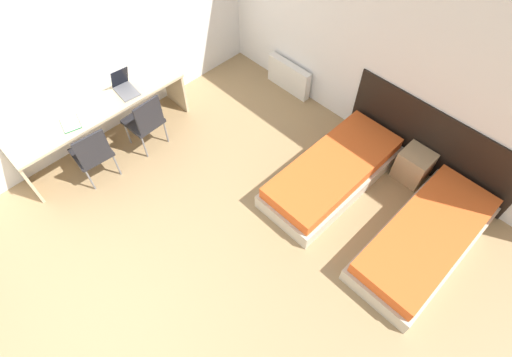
% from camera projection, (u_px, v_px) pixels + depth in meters
% --- Properties ---
extents(ground_plane, '(20.00, 20.00, 0.00)m').
position_uv_depth(ground_plane, '(85.00, 346.00, 4.09)').
color(ground_plane, '#9E7F56').
extents(wall_back, '(5.91, 0.05, 2.70)m').
position_uv_depth(wall_back, '(375.00, 46.00, 4.89)').
color(wall_back, white).
rests_on(wall_back, ground_plane).
extents(wall_left, '(0.05, 5.48, 2.70)m').
position_uv_depth(wall_left, '(105.00, 37.00, 5.00)').
color(wall_left, white).
rests_on(wall_left, ground_plane).
extents(headboard_panel, '(2.32, 0.03, 1.01)m').
position_uv_depth(headboard_panel, '(430.00, 143.00, 5.08)').
color(headboard_panel, black).
rests_on(headboard_panel, ground_plane).
extents(bed_near_window, '(0.86, 2.01, 0.39)m').
position_uv_depth(bed_near_window, '(333.00, 173.00, 5.19)').
color(bed_near_window, beige).
rests_on(bed_near_window, ground_plane).
extents(bed_near_door, '(0.86, 2.01, 0.39)m').
position_uv_depth(bed_near_door, '(425.00, 239.00, 4.61)').
color(bed_near_door, beige).
rests_on(bed_near_door, ground_plane).
extents(nightstand, '(0.39, 0.36, 0.44)m').
position_uv_depth(nightstand, '(414.00, 165.00, 5.21)').
color(nightstand, tan).
rests_on(nightstand, ground_plane).
extents(radiator, '(0.79, 0.12, 0.48)m').
position_uv_depth(radiator, '(289.00, 77.00, 6.25)').
color(radiator, silver).
rests_on(radiator, ground_plane).
extents(desk, '(0.55, 2.40, 0.72)m').
position_uv_depth(desk, '(100.00, 115.00, 5.27)').
color(desk, '#C6B28E').
rests_on(desk, ground_plane).
extents(chair_near_laptop, '(0.46, 0.46, 0.89)m').
position_uv_depth(chair_near_laptop, '(145.00, 120.00, 5.33)').
color(chair_near_laptop, '#232328').
rests_on(chair_near_laptop, ground_plane).
extents(chair_near_notebook, '(0.47, 0.47, 0.89)m').
position_uv_depth(chair_near_notebook, '(92.00, 152.00, 5.00)').
color(chair_near_notebook, '#232328').
rests_on(chair_near_notebook, ground_plane).
extents(laptop, '(0.38, 0.27, 0.34)m').
position_uv_depth(laptop, '(124.00, 86.00, 5.29)').
color(laptop, slate).
rests_on(laptop, desk).
extents(open_notebook, '(0.33, 0.28, 0.02)m').
position_uv_depth(open_notebook, '(70.00, 123.00, 4.97)').
color(open_notebook, '#236B3D').
rests_on(open_notebook, desk).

